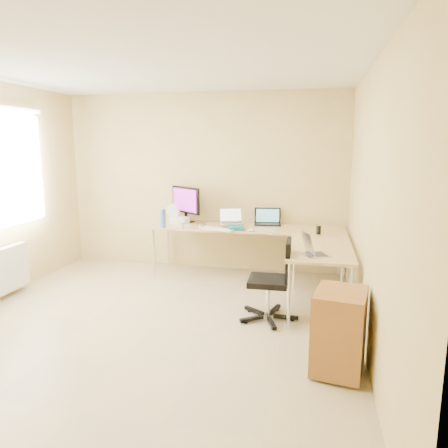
% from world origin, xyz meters
% --- Properties ---
extents(floor, '(4.50, 4.50, 0.00)m').
position_xyz_m(floor, '(0.00, 0.00, 0.00)').
color(floor, tan).
rests_on(floor, ground).
extents(ceiling, '(4.50, 4.50, 0.00)m').
position_xyz_m(ceiling, '(0.00, 0.00, 2.60)').
color(ceiling, white).
rests_on(ceiling, ground).
extents(wall_back, '(4.50, 0.00, 4.50)m').
position_xyz_m(wall_back, '(0.00, 2.25, 1.30)').
color(wall_back, '#CCB77A').
rests_on(wall_back, ground).
extents(wall_right, '(0.00, 4.50, 4.50)m').
position_xyz_m(wall_right, '(2.10, 0.00, 1.30)').
color(wall_right, '#CCB77A').
rests_on(wall_right, ground).
extents(desk_main, '(2.65, 0.70, 0.73)m').
position_xyz_m(desk_main, '(0.72, 1.85, 0.36)').
color(desk_main, tan).
rests_on(desk_main, ground).
extents(desk_return, '(0.70, 1.30, 0.73)m').
position_xyz_m(desk_return, '(1.70, 0.85, 0.36)').
color(desk_return, tan).
rests_on(desk_return, ground).
extents(monitor, '(0.61, 0.52, 0.52)m').
position_xyz_m(monitor, '(-0.22, 2.02, 0.99)').
color(monitor, black).
rests_on(monitor, desk_main).
extents(book_stack, '(0.28, 0.33, 0.05)m').
position_xyz_m(book_stack, '(0.59, 1.66, 0.75)').
color(book_stack, '#0E5E5F').
rests_on(book_stack, desk_main).
extents(laptop_center, '(0.39, 0.34, 0.21)m').
position_xyz_m(laptop_center, '(0.51, 1.78, 0.88)').
color(laptop_center, '#B9B9C1').
rests_on(laptop_center, desk_main).
extents(laptop_black, '(0.40, 0.32, 0.23)m').
position_xyz_m(laptop_black, '(0.98, 2.05, 0.85)').
color(laptop_black, black).
rests_on(laptop_black, desk_main).
extents(keyboard, '(0.48, 0.26, 0.02)m').
position_xyz_m(keyboard, '(0.37, 1.55, 0.74)').
color(keyboard, white).
rests_on(keyboard, desk_main).
extents(mouse, '(0.11, 0.08, 0.03)m').
position_xyz_m(mouse, '(0.81, 1.55, 0.75)').
color(mouse, white).
rests_on(mouse, desk_main).
extents(mug, '(0.10, 0.10, 0.09)m').
position_xyz_m(mug, '(-0.14, 1.55, 0.78)').
color(mug, white).
rests_on(mug, desk_main).
extents(cd_stack, '(0.15, 0.15, 0.03)m').
position_xyz_m(cd_stack, '(0.09, 1.78, 0.75)').
color(cd_stack, silver).
rests_on(cd_stack, desk_main).
extents(water_bottle, '(0.08, 0.08, 0.25)m').
position_xyz_m(water_bottle, '(-0.40, 1.55, 0.86)').
color(water_bottle, '#3760B9').
rests_on(water_bottle, desk_main).
extents(papers, '(0.36, 0.40, 0.01)m').
position_xyz_m(papers, '(-0.21, 1.77, 0.73)').
color(papers, silver).
rests_on(papers, desk_main).
extents(white_box, '(0.29, 0.24, 0.09)m').
position_xyz_m(white_box, '(-0.28, 1.90, 0.78)').
color(white_box, silver).
rests_on(white_box, desk_main).
extents(desk_fan, '(0.23, 0.23, 0.25)m').
position_xyz_m(desk_fan, '(-0.38, 1.96, 0.85)').
color(desk_fan, silver).
rests_on(desk_fan, desk_main).
extents(black_cup, '(0.08, 0.08, 0.10)m').
position_xyz_m(black_cup, '(1.69, 1.55, 0.78)').
color(black_cup, black).
rests_on(black_cup, desk_main).
extents(laptop_return, '(0.37, 0.33, 0.20)m').
position_xyz_m(laptop_return, '(1.66, 0.47, 0.83)').
color(laptop_return, silver).
rests_on(laptop_return, desk_return).
extents(office_chair, '(0.54, 0.54, 0.89)m').
position_xyz_m(office_chair, '(1.17, 0.45, 0.50)').
color(office_chair, black).
rests_on(office_chair, ground).
extents(cabinet, '(0.48, 0.55, 0.67)m').
position_xyz_m(cabinet, '(1.85, -0.49, 0.36)').
color(cabinet, '#93612B').
rests_on(cabinet, ground).
extents(radiator, '(0.09, 0.80, 0.55)m').
position_xyz_m(radiator, '(-2.03, 0.40, 0.35)').
color(radiator, white).
rests_on(radiator, ground).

